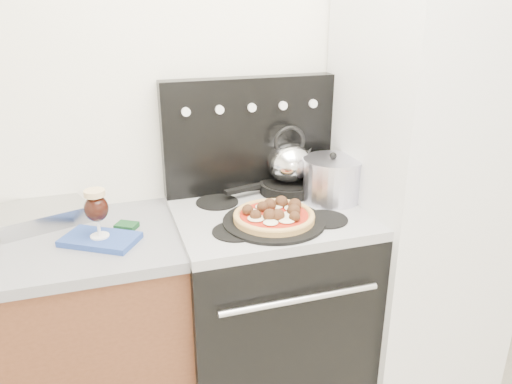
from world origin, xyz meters
name	(u,v)px	position (x,y,z in m)	size (l,w,h in m)	color
room_shell	(366,229)	(0.00, 0.29, 1.25)	(3.52, 3.01, 2.52)	beige
stove_body	(268,311)	(0.08, 1.18, 0.44)	(0.76, 0.65, 0.88)	black
cooktop	(269,215)	(0.08, 1.18, 0.90)	(0.76, 0.65, 0.04)	#ADADB2
backguard	(249,135)	(0.08, 1.45, 1.17)	(0.76, 0.08, 0.50)	black
fridge	(421,188)	(0.78, 1.15, 0.95)	(0.64, 0.68, 1.90)	silver
foil_sheet	(40,214)	(-0.80, 1.39, 0.93)	(0.33, 0.25, 0.07)	silver
oven_mitt	(100,239)	(-0.58, 1.13, 0.91)	(0.27, 0.15, 0.02)	#28459A
beer_glass	(97,213)	(-0.58, 1.13, 1.01)	(0.09, 0.09, 0.18)	black
pizza_pan	(274,221)	(0.06, 1.06, 0.93)	(0.40, 0.40, 0.01)	black
pizza	(274,215)	(0.06, 1.06, 0.95)	(0.31, 0.31, 0.04)	#DFB15D
skillet	(288,187)	(0.23, 1.35, 0.94)	(0.26, 0.26, 0.05)	black
tea_kettle	(289,159)	(0.23, 1.35, 1.07)	(0.19, 0.19, 0.21)	silver
stock_pot	(332,181)	(0.37, 1.21, 1.01)	(0.24, 0.24, 0.17)	silver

